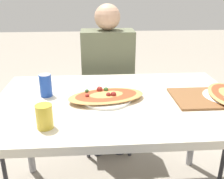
{
  "coord_description": "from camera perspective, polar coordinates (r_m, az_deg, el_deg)",
  "views": [
    {
      "loc": [
        -0.12,
        -1.29,
        1.3
      ],
      "look_at": [
        -0.03,
        -0.0,
        0.8
      ],
      "focal_mm": 42.0,
      "sensor_mm": 36.0,
      "label": 1
    }
  ],
  "objects": [
    {
      "name": "pizza_main",
      "position": [
        1.4,
        -1.26,
        -1.55
      ],
      "size": [
        0.44,
        0.29,
        0.06
      ],
      "color": "white",
      "rests_on": "dining_table"
    },
    {
      "name": "person_seated",
      "position": [
        2.03,
        -0.92,
        4.16
      ],
      "size": [
        0.39,
        0.24,
        1.19
      ],
      "rotation": [
        0.0,
        0.0,
        3.14
      ],
      "color": "#2D2D38",
      "rests_on": "ground_plane"
    },
    {
      "name": "chair_far_seated",
      "position": [
        2.2,
        -1.06,
        0.2
      ],
      "size": [
        0.4,
        0.4,
        0.89
      ],
      "rotation": [
        0.0,
        0.0,
        3.14
      ],
      "color": "#2D3851",
      "rests_on": "ground_plane"
    },
    {
      "name": "soda_can",
      "position": [
        1.48,
        -14.23,
        0.88
      ],
      "size": [
        0.07,
        0.07,
        0.12
      ],
      "color": "#1E47B2",
      "rests_on": "dining_table"
    },
    {
      "name": "serving_tray",
      "position": [
        1.52,
        20.92,
        -1.65
      ],
      "size": [
        0.42,
        0.28,
        0.01
      ],
      "color": "brown",
      "rests_on": "dining_table"
    },
    {
      "name": "drink_glass",
      "position": [
        1.15,
        -14.5,
        -5.71
      ],
      "size": [
        0.07,
        0.07,
        0.11
      ],
      "color": "gold",
      "rests_on": "dining_table"
    },
    {
      "name": "dining_table",
      "position": [
        1.44,
        1.2,
        -4.73
      ],
      "size": [
        1.32,
        0.86,
        0.74
      ],
      "color": "beige",
      "rests_on": "ground_plane"
    }
  ]
}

